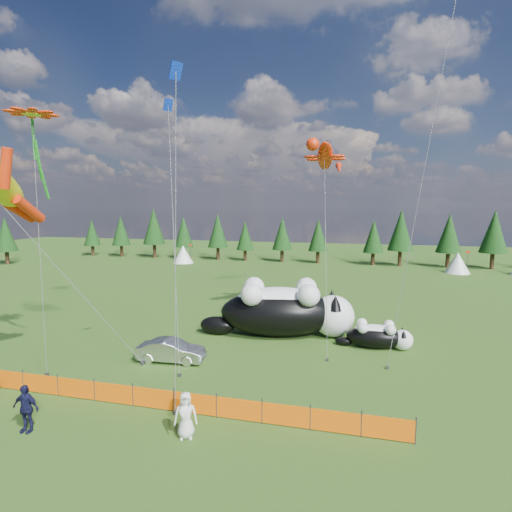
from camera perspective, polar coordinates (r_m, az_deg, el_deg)
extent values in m
plane|color=#123409|center=(22.08, -10.56, -17.09)|extent=(160.00, 160.00, 0.00)
cylinder|color=#262626|center=(23.37, -30.31, -15.11)|extent=(0.06, 0.06, 1.10)
cylinder|color=#262626|center=(22.09, -26.44, -16.18)|extent=(0.06, 0.06, 1.10)
cylinder|color=#262626|center=(20.92, -22.07, -17.28)|extent=(0.06, 0.06, 1.10)
cylinder|color=#262626|center=(19.89, -17.16, -18.40)|extent=(0.06, 0.06, 1.10)
cylinder|color=#262626|center=(19.01, -11.68, -19.48)|extent=(0.06, 0.06, 1.10)
cylinder|color=#262626|center=(18.30, -5.65, -20.46)|extent=(0.06, 0.06, 1.10)
cylinder|color=#262626|center=(17.80, 0.87, -21.28)|extent=(0.06, 0.06, 1.10)
cylinder|color=#262626|center=(17.51, 7.75, -21.86)|extent=(0.06, 0.06, 1.10)
cylinder|color=#262626|center=(17.44, 14.82, -22.16)|extent=(0.06, 0.06, 1.10)
cylinder|color=#262626|center=(17.61, 21.86, -22.16)|extent=(0.06, 0.06, 1.10)
cube|color=#FF6105|center=(24.07, -32.06, -14.72)|extent=(2.00, 0.04, 0.90)
cube|color=#FF6105|center=(22.74, -28.42, -15.76)|extent=(2.00, 0.04, 0.90)
cube|color=#FF6105|center=(21.51, -24.31, -16.85)|extent=(2.00, 0.04, 0.90)
cube|color=#FF6105|center=(20.41, -19.68, -17.97)|extent=(2.00, 0.04, 0.90)
cube|color=#FF6105|center=(19.45, -14.48, -19.08)|extent=(2.00, 0.04, 0.90)
cube|color=#FF6105|center=(18.66, -8.72, -20.12)|extent=(2.00, 0.04, 0.90)
cube|color=#FF6105|center=(18.05, -2.44, -21.03)|extent=(2.00, 0.04, 0.90)
cube|color=#FF6105|center=(17.65, 4.28, -21.74)|extent=(2.00, 0.04, 0.90)
cube|color=#FF6105|center=(17.47, 11.27, -22.19)|extent=(2.00, 0.04, 0.90)
cube|color=#FF6105|center=(17.52, 18.35, -22.34)|extent=(2.00, 0.04, 0.90)
ellipsoid|color=black|center=(28.18, 3.26, -8.08)|extent=(8.68, 5.25, 3.25)
ellipsoid|color=white|center=(27.97, 3.27, -6.48)|extent=(6.53, 3.81, 1.98)
sphere|color=white|center=(28.48, 10.98, -8.41)|extent=(2.89, 2.89, 2.89)
sphere|color=#D05177|center=(28.67, 13.43, -8.37)|extent=(0.40, 0.40, 0.40)
ellipsoid|color=black|center=(28.77, -5.54, -9.84)|extent=(2.72, 1.72, 1.26)
cone|color=black|center=(27.36, 11.28, -6.57)|extent=(1.01, 1.01, 1.01)
cone|color=black|center=(29.03, 10.80, -5.76)|extent=(1.01, 1.01, 1.01)
sphere|color=white|center=(29.03, 7.21, -4.56)|extent=(1.51, 1.51, 1.51)
sphere|color=white|center=(26.75, 7.55, -5.58)|extent=(1.51, 1.51, 1.51)
sphere|color=white|center=(29.01, -0.30, -4.51)|extent=(1.51, 1.51, 1.51)
sphere|color=white|center=(26.73, -0.61, -5.53)|extent=(1.51, 1.51, 1.51)
ellipsoid|color=black|center=(27.09, 16.62, -11.00)|extent=(3.64, 1.77, 1.44)
ellipsoid|color=white|center=(26.98, 16.64, -10.27)|extent=(2.75, 1.27, 0.88)
sphere|color=white|center=(27.29, 20.20, -11.19)|extent=(1.28, 1.28, 1.28)
sphere|color=#D05177|center=(27.37, 21.35, -11.19)|extent=(0.18, 0.18, 0.18)
ellipsoid|color=black|center=(27.15, 12.45, -11.80)|extent=(1.13, 0.59, 0.56)
cone|color=black|center=(26.77, 20.35, -10.40)|extent=(0.45, 0.45, 0.45)
cone|color=black|center=(27.50, 20.14, -9.93)|extent=(0.45, 0.45, 0.45)
sphere|color=white|center=(27.46, 18.45, -9.34)|extent=(0.67, 0.67, 0.67)
sphere|color=white|center=(26.47, 18.67, -9.97)|extent=(0.67, 0.67, 0.67)
sphere|color=white|center=(27.34, 14.90, -9.28)|extent=(0.67, 0.67, 0.67)
sphere|color=white|center=(26.34, 14.98, -9.92)|extent=(0.67, 0.67, 0.67)
imported|color=silver|center=(24.40, -11.99, -13.08)|extent=(4.05, 1.72, 1.30)
imported|color=#121434|center=(19.43, -30.05, -18.32)|extent=(1.17, 0.63, 1.95)
imported|color=white|center=(16.97, -10.02, -21.47)|extent=(1.05, 0.88, 1.85)
cylinder|color=#595959|center=(23.06, -24.26, -3.34)|extent=(0.03, 0.03, 11.73)
cube|color=#262626|center=(24.47, -15.93, -14.57)|extent=(0.15, 0.15, 0.16)
cylinder|color=#595959|center=(27.17, 9.98, 1.61)|extent=(0.03, 0.03, 15.21)
cube|color=#262626|center=(24.48, 10.14, -14.39)|extent=(0.15, 0.15, 0.16)
cylinder|color=#595959|center=(24.27, -28.55, 1.62)|extent=(0.03, 0.03, 13.93)
cube|color=#262626|center=(24.90, -27.70, -14.74)|extent=(0.15, 0.15, 0.16)
cube|color=#198C1C|center=(25.27, -29.04, 11.95)|extent=(0.19, 0.19, 4.27)
cylinder|color=#595959|center=(24.01, -11.73, 4.15)|extent=(0.03, 0.03, 16.73)
cube|color=#262626|center=(22.51, -10.87, -16.39)|extent=(0.15, 0.15, 0.16)
cylinder|color=#595959|center=(24.58, 22.82, 10.87)|extent=(0.03, 0.03, 21.96)
cube|color=#262626|center=(24.21, 18.26, -14.89)|extent=(0.15, 0.15, 0.16)
cylinder|color=#595959|center=(17.87, -11.41, 2.31)|extent=(0.03, 0.03, 14.97)
cube|color=#262626|center=(19.00, -11.45, -21.08)|extent=(0.15, 0.15, 0.16)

